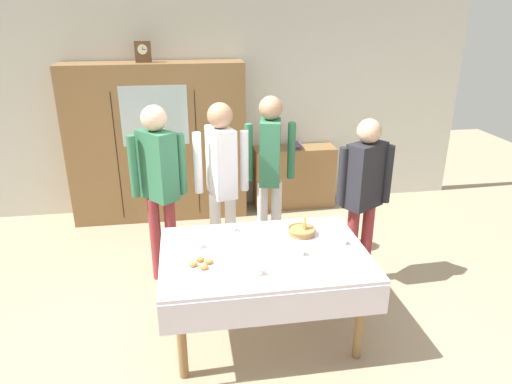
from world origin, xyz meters
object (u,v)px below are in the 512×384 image
Objects in this scene: tea_cup_back_edge at (232,229)px; tea_cup_front_edge at (342,241)px; pastry_plate at (201,265)px; person_behind_table_left at (270,162)px; person_beside_shelf at (364,187)px; tea_cup_far_left at (300,252)px; book_stack at (295,145)px; spoon_back_edge at (277,231)px; dining_table at (265,265)px; tea_cup_near_right at (258,272)px; spoon_far_left at (286,244)px; mantel_clock at (143,52)px; person_behind_table_right at (222,174)px; bookshelf_low at (294,177)px; person_near_right_end at (159,177)px; tea_cup_far_right at (198,245)px; wall_cabinet at (158,143)px; bread_basket at (301,231)px.

tea_cup_back_edge is 0.94m from tea_cup_front_edge.
pastry_plate is 0.16× the size of person_behind_table_left.
tea_cup_far_left is at bearing -137.24° from person_beside_shelf.
spoon_back_edge is at bearing -107.10° from book_stack.
person_beside_shelf is at bearing 56.51° from tea_cup_front_edge.
book_stack is 0.81× the size of pastry_plate.
dining_table is 12.46× the size of tea_cup_near_right.
spoon_far_left is (0.30, 0.42, -0.02)m from tea_cup_near_right.
mantel_clock reaches higher than person_behind_table_right.
person_beside_shelf is at bearing -84.78° from bookshelf_low.
person_behind_table_right is at bearing 132.20° from tea_cup_front_edge.
person_behind_table_right is at bearing -124.60° from bookshelf_low.
spoon_far_left is 1.40m from person_near_right_end.
person_behind_table_left reaches higher than tea_cup_far_left.
tea_cup_far_left is 0.07× the size of person_near_right_end.
dining_table is at bearing -108.22° from book_stack.
tea_cup_far_right is at bearing 160.98° from dining_table.
person_beside_shelf is at bearing -43.41° from mantel_clock.
dining_table is at bearing 13.05° from pastry_plate.
person_beside_shelf is (0.79, 0.73, 0.21)m from tea_cup_far_left.
person_behind_table_left reaches higher than spoon_far_left.
spoon_far_left reaches higher than dining_table.
person_behind_table_right is (0.26, 1.15, 0.30)m from pastry_plate.
spoon_far_left is at bearing 19.21° from pastry_plate.
tea_cup_far_left is 1.09m from person_beside_shelf.
person_near_right_end is at bearing -87.33° from wall_cabinet.
dining_table is 0.66m from tea_cup_front_edge.
bread_basket is at bearing -32.03° from person_near_right_end.
spoon_far_left is at bearing -82.30° from spoon_back_edge.
tea_cup_front_edge reaches higher than dining_table.
person_behind_table_left is (0.38, 1.59, 0.29)m from tea_cup_near_right.
wall_cabinet is at bearing -178.36° from bookshelf_low.
bookshelf_low is 8.31× the size of tea_cup_far_right.
book_stack reaches higher than tea_cup_far_right.
tea_cup_far_left is (-0.61, -2.70, -0.07)m from book_stack.
book_stack reaches higher than tea_cup_front_edge.
tea_cup_front_edge is (-0.22, -2.58, -0.07)m from book_stack.
bookshelf_low is 0.62× the size of person_near_right_end.
tea_cup_near_right is 0.83m from tea_cup_front_edge.
wall_cabinet is 1.69m from person_behind_table_right.
tea_cup_far_left is 1.00× the size of tea_cup_near_right.
person_beside_shelf is (0.88, 0.30, 0.24)m from spoon_back_edge.
mantel_clock reaches higher than tea_cup_far_right.
pastry_plate is 0.16× the size of person_near_right_end.
person_behind_table_right is 1.00× the size of person_near_right_end.
tea_cup_back_edge and tea_cup_front_edge have the same top height.
person_beside_shelf is (1.88, -0.37, -0.08)m from person_near_right_end.
bread_basket is (1.35, -2.30, -1.28)m from mantel_clock.
tea_cup_front_edge is 1.35m from person_behind_table_right.
spoon_back_edge is (-0.09, 0.43, -0.02)m from tea_cup_far_left.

